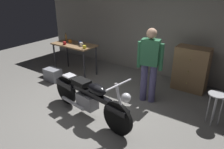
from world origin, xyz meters
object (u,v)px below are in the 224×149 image
wooden_dresser (191,69)px  bottle (66,38)px  mug_blue_enamel (80,43)px  mug_white_ceramic (81,44)px  storage_bin (53,75)px  person_standing (150,63)px  shop_stool (216,101)px  mug_yellow_tall (84,47)px  motorcycle (89,97)px  mug_orange_travel (70,41)px  mug_red_diner (65,43)px

wooden_dresser → bottle: (-3.57, -0.73, 0.45)m
mug_blue_enamel → mug_white_ceramic: bearing=-39.7°
mug_blue_enamel → mug_white_ceramic: (0.17, -0.14, 0.01)m
storage_bin → mug_white_ceramic: bearing=55.7°
person_standing → mug_blue_enamel: person_standing is taller
person_standing → mug_white_ceramic: size_ratio=14.26×
person_standing → storage_bin: size_ratio=3.80×
shop_stool → mug_blue_enamel: mug_blue_enamel is taller
person_standing → mug_yellow_tall: size_ratio=14.05×
motorcycle → person_standing: person_standing is taller
motorcycle → mug_white_ceramic: size_ratio=18.56×
shop_stool → mug_orange_travel: bearing=174.6°
motorcycle → mug_blue_enamel: motorcycle is taller
mug_orange_travel → mug_red_diner: bearing=-80.9°
mug_red_diner → mug_yellow_tall: 0.73m
mug_orange_travel → bottle: bearing=160.0°
mug_blue_enamel → mug_yellow_tall: (0.41, -0.28, -0.00)m
mug_yellow_tall → mug_orange_travel: bearing=162.9°
mug_yellow_tall → mug_orange_travel: 0.81m
mug_red_diner → mug_orange_travel: mug_orange_travel is taller
mug_yellow_tall → mug_white_ceramic: mug_white_ceramic is taller
person_standing → mug_red_diner: 2.67m
person_standing → mug_blue_enamel: size_ratio=14.58×
mug_white_ceramic → person_standing: bearing=-5.6°
storage_bin → mug_red_diner: size_ratio=3.76×
person_standing → mug_blue_enamel: 2.37m
motorcycle → storage_bin: 2.16m
motorcycle → mug_white_ceramic: mug_white_ceramic is taller
person_standing → bottle: person_standing is taller
mug_blue_enamel → mug_orange_travel: (-0.36, -0.04, 0.00)m
motorcycle → bottle: size_ratio=9.02×
mug_orange_travel → mug_white_ceramic: 0.54m
wooden_dresser → mug_red_diner: 3.47m
wooden_dresser → bottle: bearing=-168.5°
motorcycle → mug_yellow_tall: motorcycle is taller
mug_blue_enamel → mug_yellow_tall: bearing=-34.3°
motorcycle → mug_blue_enamel: size_ratio=18.97×
mug_orange_travel → person_standing: bearing=-6.6°
shop_stool → motorcycle: bearing=-150.4°
person_standing → mug_red_diner: (-2.67, 0.06, 0.02)m
storage_bin → mug_yellow_tall: mug_yellow_tall is taller
mug_orange_travel → bottle: 0.28m
wooden_dresser → bottle: size_ratio=4.56×
bottle → mug_orange_travel: bearing=-20.0°
wooden_dresser → mug_yellow_tall: (-2.54, -1.06, 0.39)m
mug_red_diner → bottle: (-0.30, 0.35, 0.05)m
shop_stool → mug_blue_enamel: 3.82m
motorcycle → mug_blue_enamel: 2.39m
motorcycle → mug_orange_travel: 2.63m
motorcycle → mug_white_ceramic: 2.18m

